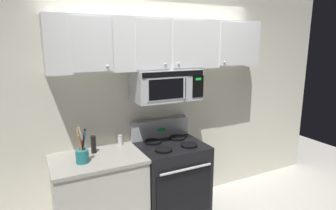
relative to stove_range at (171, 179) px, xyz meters
name	(u,v)px	position (x,y,z in m)	size (l,w,h in m)	color
back_wall	(157,100)	(0.00, 0.37, 0.88)	(5.20, 0.10, 2.70)	silver
stove_range	(171,179)	(0.00, 0.00, 0.00)	(0.76, 0.69, 1.12)	black
over_range_microwave	(166,85)	(0.00, 0.12, 1.11)	(0.76, 0.43, 0.35)	#B7BABF
upper_cabinets	(165,44)	(0.00, 0.15, 1.56)	(2.50, 0.36, 0.55)	silver
counter_segment	(100,197)	(-0.84, 0.01, -0.02)	(0.93, 0.65, 0.90)	#BCB7AD
utensil_crock_teal	(82,153)	(-1.00, -0.06, 0.53)	(0.13, 0.12, 0.37)	teal
salt_shaker	(120,140)	(-0.52, 0.24, 0.49)	(0.05, 0.05, 0.12)	white
pepper_mill	(93,144)	(-0.84, 0.14, 0.53)	(0.05, 0.05, 0.19)	black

